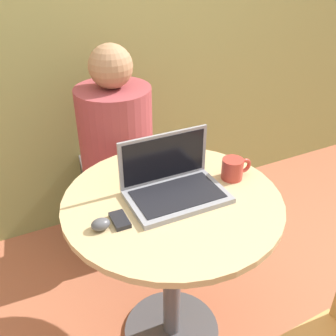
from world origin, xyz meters
TOP-DOWN VIEW (x-y plane):
  - ground_plane at (0.00, 0.00)m, footprint 12.00×12.00m
  - round_table at (0.00, 0.00)m, footprint 0.80×0.80m
  - laptop at (0.01, 0.02)m, footprint 0.36×0.24m
  - cell_phone at (-0.22, -0.04)m, footprint 0.05×0.09m
  - computer_mouse at (-0.29, -0.05)m, footprint 0.06×0.05m
  - coffee_cup at (0.28, 0.02)m, footprint 0.13×0.08m
  - person_seated at (0.02, 0.71)m, footprint 0.42×0.59m

SIDE VIEW (x-z plane):
  - ground_plane at x=0.00m, z-range 0.00..0.00m
  - person_seated at x=0.02m, z-range -0.10..1.06m
  - round_table at x=0.00m, z-range 0.19..0.94m
  - cell_phone at x=-0.22m, z-range 0.75..0.77m
  - computer_mouse at x=-0.29m, z-range 0.75..0.79m
  - coffee_cup at x=0.28m, z-range 0.75..0.84m
  - laptop at x=0.01m, z-range 0.69..0.90m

